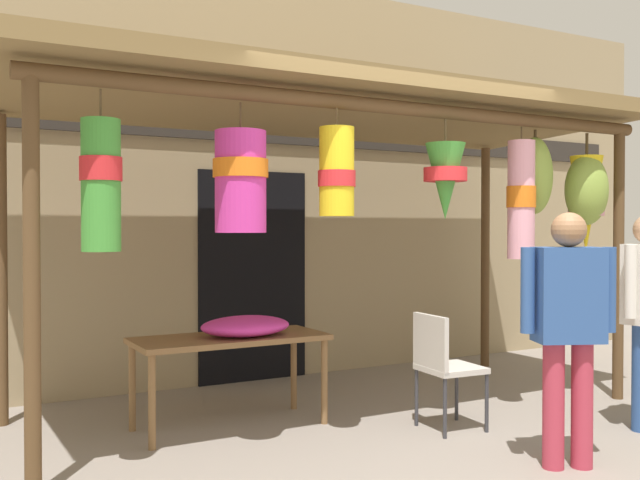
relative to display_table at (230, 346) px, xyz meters
The scene contains 7 objects.
ground_plane 1.64m from the display_table, 51.87° to the right, with size 30.00×30.00×0.00m, color gray.
shop_facade 2.24m from the display_table, 58.52° to the left, with size 10.28×0.29×3.86m.
market_stall_canopy 1.92m from the display_table, ahead, with size 5.19×2.16×2.53m.
display_table is the anchor object (origin of this frame).
flower_heap_on_table 0.20m from the display_table, 32.19° to the right, with size 0.67×0.47×0.15m.
folding_chair 1.55m from the display_table, 31.84° to the right, with size 0.43×0.43×0.84m.
vendor_in_orange 2.37m from the display_table, 51.46° to the right, with size 0.55×0.37×1.56m.
Camera 1 is at (-2.93, -3.73, 1.47)m, focal length 40.62 mm.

